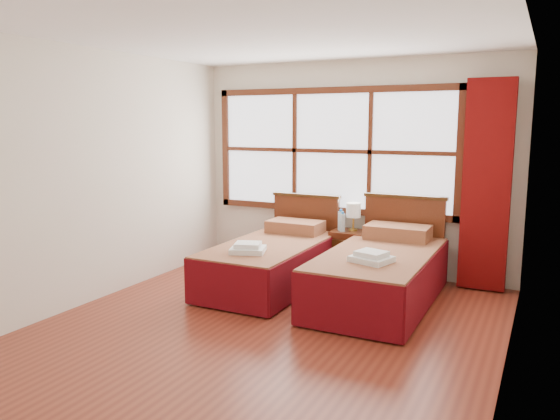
% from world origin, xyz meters
% --- Properties ---
extents(floor, '(4.50, 4.50, 0.00)m').
position_xyz_m(floor, '(0.00, 0.00, 0.00)').
color(floor, maroon).
rests_on(floor, ground).
extents(ceiling, '(4.50, 4.50, 0.00)m').
position_xyz_m(ceiling, '(0.00, 0.00, 2.60)').
color(ceiling, white).
rests_on(ceiling, wall_back).
extents(wall_back, '(4.00, 0.00, 4.00)m').
position_xyz_m(wall_back, '(0.00, 2.25, 1.30)').
color(wall_back, silver).
rests_on(wall_back, floor).
extents(wall_left, '(0.00, 4.50, 4.50)m').
position_xyz_m(wall_left, '(-2.00, 0.00, 1.30)').
color(wall_left, silver).
rests_on(wall_left, floor).
extents(wall_right, '(0.00, 4.50, 4.50)m').
position_xyz_m(wall_right, '(2.00, 0.00, 1.30)').
color(wall_right, silver).
rests_on(wall_right, floor).
extents(window, '(3.16, 0.06, 1.56)m').
position_xyz_m(window, '(-0.25, 2.21, 1.50)').
color(window, white).
rests_on(window, wall_back).
extents(curtain, '(0.50, 0.16, 2.30)m').
position_xyz_m(curtain, '(1.60, 2.11, 1.17)').
color(curtain, maroon).
rests_on(curtain, wall_back).
extents(bed_left, '(0.98, 2.00, 0.95)m').
position_xyz_m(bed_left, '(-0.56, 1.20, 0.29)').
color(bed_left, '#3F240D').
rests_on(bed_left, floor).
extents(bed_right, '(1.04, 2.06, 1.01)m').
position_xyz_m(bed_right, '(0.71, 1.20, 0.31)').
color(bed_right, '#3F240D').
rests_on(bed_right, floor).
extents(nightstand, '(0.42, 0.41, 0.55)m').
position_xyz_m(nightstand, '(0.08, 1.99, 0.28)').
color(nightstand, '#542412').
rests_on(nightstand, floor).
extents(towels_left, '(0.43, 0.41, 0.10)m').
position_xyz_m(towels_left, '(-0.56, 0.65, 0.55)').
color(towels_left, white).
rests_on(towels_left, bed_left).
extents(towels_right, '(0.42, 0.39, 0.10)m').
position_xyz_m(towels_right, '(0.75, 0.72, 0.59)').
color(towels_right, white).
rests_on(towels_right, bed_right).
extents(lamp, '(0.17, 0.17, 0.34)m').
position_xyz_m(lamp, '(0.11, 2.03, 0.79)').
color(lamp, gold).
rests_on(lamp, nightstand).
extents(bottle_near, '(0.07, 0.07, 0.26)m').
position_xyz_m(bottle_near, '(-0.03, 1.98, 0.67)').
color(bottle_near, '#A3C4D2').
rests_on(bottle_near, nightstand).
extents(bottle_far, '(0.06, 0.06, 0.25)m').
position_xyz_m(bottle_far, '(0.02, 1.92, 0.67)').
color(bottle_far, '#A3C4D2').
rests_on(bottle_far, nightstand).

